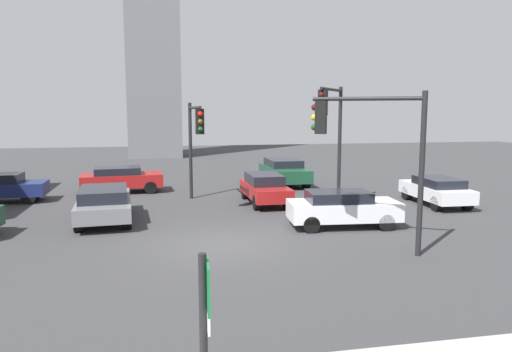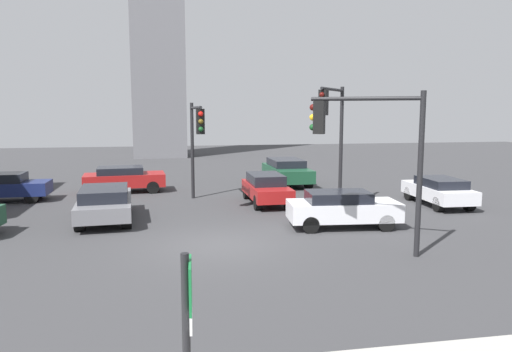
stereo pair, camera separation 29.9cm
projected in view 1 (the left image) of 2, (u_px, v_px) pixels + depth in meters
The scene contains 11 objects.
ground_plane at pixel (220, 245), 15.43m from camera, with size 87.67×87.67×0.00m, color #38383A.
direction_sign at pixel (205, 332), 5.81m from camera, with size 0.14×0.60×2.45m.
traffic_light_0 at pixel (195, 131), 21.12m from camera, with size 0.37×4.46×4.61m.
traffic_light_1 at pixel (332, 122), 20.40m from camera, with size 1.82×2.35×5.27m.
traffic_light_2 at pixel (368, 138), 14.35m from camera, with size 2.93×1.75×4.81m.
car_0 at pixel (436, 190), 21.92m from camera, with size 1.82×4.05×1.26m.
car_1 at pixel (104, 203), 18.68m from camera, with size 2.29×4.79×1.33m.
car_3 at pixel (265, 188), 22.27m from camera, with size 1.68×4.06×1.35m.
car_4 at pixel (284, 171), 27.99m from camera, with size 2.01×4.79×1.45m.
car_5 at pixel (121, 179), 25.20m from camera, with size 4.22×2.14×1.33m.
car_7 at pixel (342, 208), 17.73m from camera, with size 4.12×1.98×1.34m.
Camera 1 is at (-1.83, -14.92, 4.26)m, focal length 34.09 mm.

